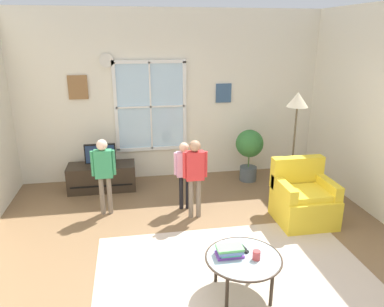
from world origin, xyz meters
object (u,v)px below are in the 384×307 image
potted_plant_by_window (249,149)px  tv_stand (102,177)px  remote_near_cup (243,250)px  floor_lamp (297,111)px  person_red_shirt (195,170)px  book_stack (230,251)px  remote_near_books (242,247)px  person_pink_shirt (184,168)px  armchair (303,199)px  television (100,154)px  coffee_table (243,259)px  person_green_shirt (104,168)px  cup (256,255)px

potted_plant_by_window → tv_stand: bearing=179.2°
remote_near_cup → floor_lamp: (1.44, 1.99, 1.00)m
tv_stand → person_red_shirt: size_ratio=0.96×
book_stack → remote_near_books: size_ratio=1.95×
person_pink_shirt → remote_near_books: bearing=-80.2°
armchair → person_red_shirt: person_red_shirt is taller
armchair → person_red_shirt: bearing=166.5°
television → coffee_table: television is taller
person_pink_shirt → potted_plant_by_window: (1.31, 0.92, -0.06)m
remote_near_cup → person_green_shirt: size_ratio=0.12×
potted_plant_by_window → floor_lamp: floor_lamp is taller
cup → book_stack: bearing=156.5°
floor_lamp → person_pink_shirt: bearing=-176.8°
coffee_table → book_stack: 0.16m
television → remote_near_books: television is taller
person_green_shirt → potted_plant_by_window: size_ratio=1.21×
tv_stand → book_stack: size_ratio=4.10×
television → cup: 3.46m
tv_stand → television: (0.00, -0.00, 0.42)m
tv_stand → coffee_table: size_ratio=1.44×
remote_near_cup → person_pink_shirt: size_ratio=0.13×
coffee_table → book_stack: size_ratio=2.84×
remote_near_books → potted_plant_by_window: size_ratio=0.15×
television → floor_lamp: (3.02, -0.86, 0.80)m
armchair → coffee_table: 1.88m
cup → person_green_shirt: person_green_shirt is taller
tv_stand → person_green_shirt: (0.11, -0.93, 0.49)m
book_stack → cup: size_ratio=2.88×
cup → floor_lamp: (1.35, 2.16, 0.96)m
remote_near_books → floor_lamp: size_ratio=0.08×
potted_plant_by_window → floor_lamp: bearing=-62.3°
armchair → person_green_shirt: (-2.75, 0.69, 0.39)m
television → potted_plant_by_window: (2.59, -0.03, -0.04)m
tv_stand → remote_near_cup: bearing=-61.0°
television → book_stack: (1.43, -2.92, -0.15)m
remote_near_books → person_green_shirt: (-1.48, 1.87, 0.28)m
tv_stand → cup: (1.67, -3.03, 0.25)m
tv_stand → floor_lamp: bearing=-15.9°
armchair → tv_stand: bearing=150.6°
coffee_table → floor_lamp: 2.77m
book_stack → cup: (0.24, -0.11, -0.01)m
book_stack → remote_near_books: book_stack is taller
coffee_table → remote_near_cup: remote_near_cup is taller
person_red_shirt → floor_lamp: floor_lamp is taller
person_red_shirt → potted_plant_by_window: 1.72m
armchair → remote_near_cup: armchair is taller
television → tv_stand: bearing=90.0°
book_stack → person_pink_shirt: (-0.15, 1.96, 0.18)m
tv_stand → book_stack: 3.26m
remote_near_books → floor_lamp: 2.61m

